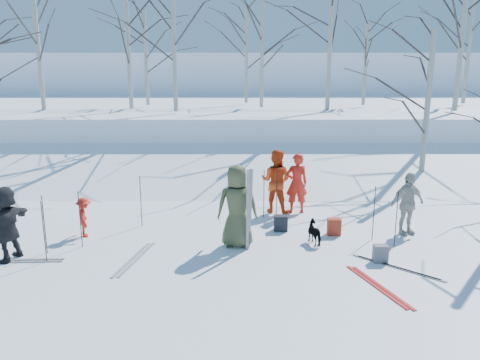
{
  "coord_description": "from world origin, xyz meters",
  "views": [
    {
      "loc": [
        -0.04,
        -9.9,
        4.06
      ],
      "look_at": [
        0.0,
        1.5,
        1.3
      ],
      "focal_mm": 35.0,
      "sensor_mm": 36.0,
      "label": 1
    }
  ],
  "objects_px": {
    "skier_red_north": "(297,183)",
    "skier_redor_behind": "(276,181)",
    "backpack_grey": "(380,254)",
    "skier_cream_east": "(407,204)",
    "skier_grey_west": "(6,223)",
    "dog": "(316,232)",
    "backpack_dark": "(281,223)",
    "skier_red_seated": "(84,217)",
    "skier_olive_center": "(237,206)",
    "backpack_red": "(334,227)"
  },
  "relations": [
    {
      "from": "skier_red_north",
      "to": "skier_redor_behind",
      "type": "distance_m",
      "value": 0.59
    },
    {
      "from": "backpack_grey",
      "to": "skier_cream_east",
      "type": "bearing_deg",
      "value": 56.89
    },
    {
      "from": "skier_grey_west",
      "to": "dog",
      "type": "height_order",
      "value": "skier_grey_west"
    },
    {
      "from": "backpack_grey",
      "to": "backpack_dark",
      "type": "height_order",
      "value": "backpack_dark"
    },
    {
      "from": "skier_red_seated",
      "to": "dog",
      "type": "bearing_deg",
      "value": -113.7
    },
    {
      "from": "dog",
      "to": "backpack_grey",
      "type": "relative_size",
      "value": 1.7
    },
    {
      "from": "skier_olive_center",
      "to": "backpack_dark",
      "type": "distance_m",
      "value": 1.69
    },
    {
      "from": "skier_cream_east",
      "to": "backpack_red",
      "type": "relative_size",
      "value": 3.73
    },
    {
      "from": "skier_grey_west",
      "to": "backpack_red",
      "type": "relative_size",
      "value": 3.9
    },
    {
      "from": "skier_redor_behind",
      "to": "skier_red_seated",
      "type": "distance_m",
      "value": 5.25
    },
    {
      "from": "skier_olive_center",
      "to": "backpack_red",
      "type": "relative_size",
      "value": 4.58
    },
    {
      "from": "skier_olive_center",
      "to": "backpack_grey",
      "type": "height_order",
      "value": "skier_olive_center"
    },
    {
      "from": "skier_olive_center",
      "to": "skier_grey_west",
      "type": "height_order",
      "value": "skier_olive_center"
    },
    {
      "from": "backpack_grey",
      "to": "skier_grey_west",
      "type": "bearing_deg",
      "value": 178.73
    },
    {
      "from": "skier_olive_center",
      "to": "skier_red_seated",
      "type": "distance_m",
      "value": 3.82
    },
    {
      "from": "skier_red_north",
      "to": "skier_red_seated",
      "type": "bearing_deg",
      "value": 14.34
    },
    {
      "from": "skier_red_seated",
      "to": "skier_cream_east",
      "type": "distance_m",
      "value": 7.94
    },
    {
      "from": "skier_redor_behind",
      "to": "skier_grey_west",
      "type": "relative_size",
      "value": 1.1
    },
    {
      "from": "skier_olive_center",
      "to": "skier_red_seated",
      "type": "height_order",
      "value": "skier_olive_center"
    },
    {
      "from": "skier_olive_center",
      "to": "skier_red_north",
      "type": "height_order",
      "value": "skier_olive_center"
    },
    {
      "from": "skier_red_seated",
      "to": "backpack_dark",
      "type": "distance_m",
      "value": 4.86
    },
    {
      "from": "skier_red_seated",
      "to": "dog",
      "type": "height_order",
      "value": "skier_red_seated"
    },
    {
      "from": "skier_olive_center",
      "to": "skier_cream_east",
      "type": "relative_size",
      "value": 1.23
    },
    {
      "from": "backpack_red",
      "to": "skier_red_seated",
      "type": "bearing_deg",
      "value": -179.28
    },
    {
      "from": "skier_cream_east",
      "to": "backpack_red",
      "type": "height_order",
      "value": "skier_cream_east"
    },
    {
      "from": "skier_red_seated",
      "to": "backpack_red",
      "type": "bearing_deg",
      "value": -107.85
    },
    {
      "from": "skier_cream_east",
      "to": "skier_grey_west",
      "type": "relative_size",
      "value": 0.96
    },
    {
      "from": "skier_red_north",
      "to": "backpack_red",
      "type": "xyz_separation_m",
      "value": [
        0.72,
        -1.85,
        -0.65
      ]
    },
    {
      "from": "skier_red_north",
      "to": "backpack_dark",
      "type": "relative_size",
      "value": 4.29
    },
    {
      "from": "skier_red_north",
      "to": "dog",
      "type": "distance_m",
      "value": 2.51
    },
    {
      "from": "skier_olive_center",
      "to": "dog",
      "type": "distance_m",
      "value": 1.98
    },
    {
      "from": "skier_redor_behind",
      "to": "backpack_grey",
      "type": "bearing_deg",
      "value": 140.06
    },
    {
      "from": "skier_red_north",
      "to": "skier_red_seated",
      "type": "distance_m",
      "value": 5.76
    },
    {
      "from": "skier_redor_behind",
      "to": "backpack_red",
      "type": "bearing_deg",
      "value": 145.46
    },
    {
      "from": "skier_olive_center",
      "to": "backpack_dark",
      "type": "xyz_separation_m",
      "value": [
        1.1,
        1.02,
        -0.76
      ]
    },
    {
      "from": "skier_redor_behind",
      "to": "skier_cream_east",
      "type": "distance_m",
      "value": 3.62
    },
    {
      "from": "backpack_red",
      "to": "backpack_dark",
      "type": "height_order",
      "value": "backpack_red"
    },
    {
      "from": "skier_redor_behind",
      "to": "skier_grey_west",
      "type": "distance_m",
      "value": 6.92
    },
    {
      "from": "dog",
      "to": "skier_red_seated",
      "type": "bearing_deg",
      "value": -25.44
    },
    {
      "from": "skier_grey_west",
      "to": "backpack_dark",
      "type": "relative_size",
      "value": 4.09
    },
    {
      "from": "backpack_grey",
      "to": "backpack_dark",
      "type": "distance_m",
      "value": 2.78
    },
    {
      "from": "dog",
      "to": "backpack_red",
      "type": "xyz_separation_m",
      "value": [
        0.54,
        0.58,
        -0.06
      ]
    },
    {
      "from": "skier_olive_center",
      "to": "skier_grey_west",
      "type": "distance_m",
      "value": 4.99
    },
    {
      "from": "skier_red_north",
      "to": "skier_red_seated",
      "type": "relative_size",
      "value": 1.75
    },
    {
      "from": "backpack_red",
      "to": "backpack_dark",
      "type": "xyz_separation_m",
      "value": [
        -1.3,
        0.31,
        -0.01
      ]
    },
    {
      "from": "skier_olive_center",
      "to": "skier_redor_behind",
      "type": "bearing_deg",
      "value": -111.7
    },
    {
      "from": "skier_olive_center",
      "to": "skier_grey_west",
      "type": "relative_size",
      "value": 1.17
    },
    {
      "from": "skier_red_north",
      "to": "skier_olive_center",
      "type": "bearing_deg",
      "value": 51.55
    },
    {
      "from": "backpack_red",
      "to": "backpack_grey",
      "type": "xyz_separation_m",
      "value": [
        0.66,
        -1.67,
        -0.02
      ]
    },
    {
      "from": "skier_grey_west",
      "to": "backpack_red",
      "type": "distance_m",
      "value": 7.5
    }
  ]
}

